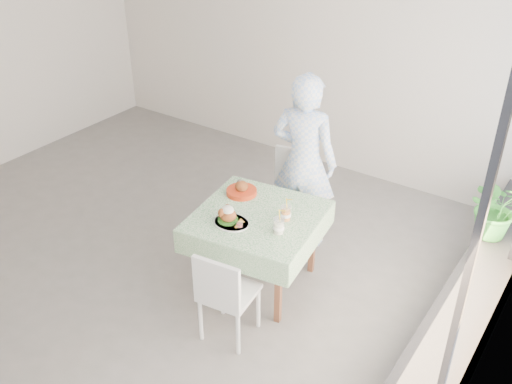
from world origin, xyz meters
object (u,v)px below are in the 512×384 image
Objects in this scene: juice_cup_orange at (286,214)px; chair_far at (288,211)px; cafe_table at (257,241)px; chair_near at (229,309)px; diner at (304,162)px; main_dish at (230,218)px; potted_plant at (498,208)px.

chair_far is at bearing 119.33° from juice_cup_orange.
cafe_table is 0.73m from chair_near.
chair_far is 1.54m from chair_near.
main_dish is at bearing 75.20° from diner.
chair_far is at bearing -5.88° from diner.
main_dish is (0.06, -1.06, 0.52)m from chair_far.
chair_near is (0.18, -0.68, -0.20)m from cafe_table.
chair_far reaches higher than cafe_table.
chair_far is at bearing 93.27° from main_dish.
juice_cup_orange is 1.85m from potted_plant.
chair_near is 0.93m from juice_cup_orange.
potted_plant reaches higher than chair_near.
diner is at bearing 109.77° from juice_cup_orange.
cafe_table is 2.11m from potted_plant.
chair_far is at bearing 103.65° from chair_near.
cafe_table is at bearing 63.51° from main_dish.
diner is at bearing 98.15° from chair_near.
cafe_table is at bearing -77.63° from chair_far.
chair_near is 2.68× the size of main_dish.
juice_cup_orange is at bearing 99.61° from diner.
diner is (0.15, 0.01, 0.61)m from chair_far.
chair_far reaches higher than chair_near.
cafe_table is 1.39× the size of chair_near.
chair_near is at bearing -128.44° from potted_plant.
diner is 1.08m from main_dish.
cafe_table is 3.72× the size of main_dish.
chair_far is 1.01m from juice_cup_orange.
cafe_table is 2.07× the size of potted_plant.
diner reaches higher than chair_far.
chair_near is at bearing -76.35° from chair_far.
chair_near is (0.36, -1.50, -0.02)m from chair_far.
diner is 1.77m from potted_plant.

